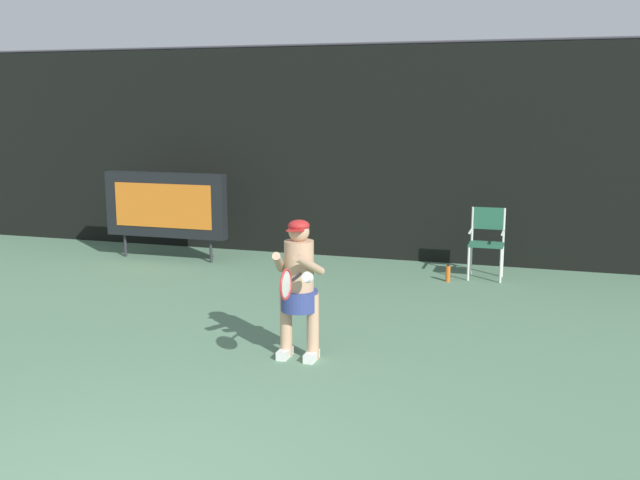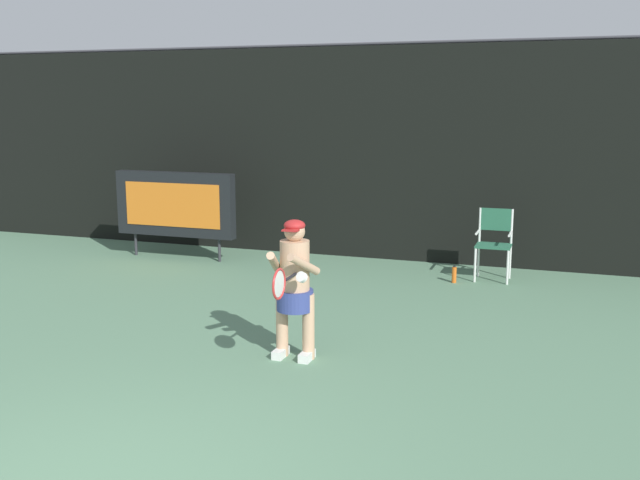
% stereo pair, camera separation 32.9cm
% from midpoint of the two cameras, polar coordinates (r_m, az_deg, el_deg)
% --- Properties ---
extents(backdrop_screen, '(18.00, 0.12, 3.66)m').
position_cam_midpoint_polar(backdrop_screen, '(12.53, 3.68, 6.73)').
color(backdrop_screen, black).
rests_on(backdrop_screen, ground).
extents(scoreboard, '(2.20, 0.21, 1.50)m').
position_cam_midpoint_polar(scoreboard, '(12.77, -12.68, 2.67)').
color(scoreboard, black).
rests_on(scoreboard, ground).
extents(umpire_chair, '(0.52, 0.44, 1.08)m').
position_cam_midpoint_polar(umpire_chair, '(11.46, 12.09, 0.12)').
color(umpire_chair, white).
rests_on(umpire_chair, ground).
extents(water_bottle, '(0.07, 0.07, 0.27)m').
position_cam_midpoint_polar(water_bottle, '(11.21, 9.12, -2.60)').
color(water_bottle, orange).
rests_on(water_bottle, ground).
extents(tennis_player, '(0.54, 0.62, 1.49)m').
position_cam_midpoint_polar(tennis_player, '(7.66, -2.89, -3.41)').
color(tennis_player, white).
rests_on(tennis_player, ground).
extents(tennis_racket, '(0.03, 0.60, 0.31)m').
position_cam_midpoint_polar(tennis_racket, '(7.10, -3.94, -3.43)').
color(tennis_racket, black).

